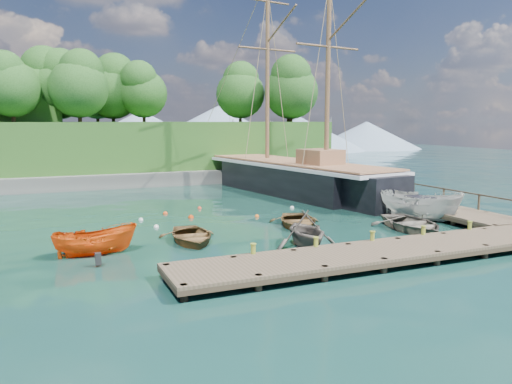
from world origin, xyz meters
TOP-DOWN VIEW (x-y plane):
  - ground at (0.00, 0.00)m, footprint 160.00×160.00m
  - dock_near at (2.00, -6.50)m, footprint 20.00×3.20m
  - dock_east at (11.50, 7.00)m, footprint 3.20×24.00m
  - bollard_0 at (-4.00, -5.10)m, footprint 0.26×0.26m
  - bollard_1 at (-1.00, -5.10)m, footprint 0.26×0.26m
  - bollard_2 at (2.00, -5.10)m, footprint 0.26×0.26m
  - bollard_3 at (5.00, -5.10)m, footprint 0.26×0.26m
  - bollard_4 at (8.00, -5.10)m, footprint 0.26×0.26m
  - rowboat_0 at (-5.16, 0.29)m, footprint 3.35×4.43m
  - rowboat_1 at (-0.27, -2.89)m, footprint 3.66×4.08m
  - rowboat_2 at (1.54, 1.42)m, footprint 4.24×5.02m
  - rowboat_3 at (7.00, -1.96)m, footprint 4.18×5.34m
  - motorboat_orange at (-9.87, -0.41)m, footprint 3.84×1.56m
  - cabin_boat_white at (9.52, 0.35)m, footprint 4.02×5.81m
  - schooner at (7.59, 13.56)m, footprint 8.61×28.47m
  - mooring_buoy_0 at (-6.09, 4.42)m, footprint 0.31×0.31m
  - mooring_buoy_1 at (-3.45, 6.45)m, footprint 0.36×0.36m
  - mooring_buoy_2 at (0.55, 5.15)m, footprint 0.28×0.28m
  - mooring_buoy_3 at (4.08, 7.11)m, footprint 0.29×0.29m
  - mooring_buoy_4 at (-4.66, 8.39)m, footprint 0.32×0.32m
  - mooring_buoy_5 at (-1.96, 9.53)m, footprint 0.28×0.28m
  - mooring_buoy_6 at (-6.52, 6.93)m, footprint 0.29×0.29m
  - mooring_buoy_7 at (2.29, 4.31)m, footprint 0.35×0.35m
  - headland at (-12.88, 31.36)m, footprint 51.00×19.31m
  - distant_ridge at (4.30, 70.00)m, footprint 117.00×40.00m

SIDE VIEW (x-z plane):
  - ground at x=0.00m, z-range 0.00..0.00m
  - bollard_0 at x=-4.00m, z-range -0.23..0.23m
  - bollard_1 at x=-1.00m, z-range -0.23..0.23m
  - bollard_2 at x=2.00m, z-range -0.23..0.23m
  - bollard_3 at x=5.00m, z-range -0.23..0.23m
  - bollard_4 at x=8.00m, z-range -0.23..0.23m
  - rowboat_0 at x=-5.16m, z-range -0.43..0.43m
  - rowboat_1 at x=-0.27m, z-range -0.96..0.96m
  - rowboat_2 at x=1.54m, z-range -0.44..0.44m
  - rowboat_3 at x=7.00m, z-range -0.50..0.50m
  - motorboat_orange at x=-9.87m, z-range -0.73..0.73m
  - cabin_boat_white at x=9.52m, z-range -1.05..1.05m
  - mooring_buoy_0 at x=-6.09m, z-range -0.16..0.16m
  - mooring_buoy_1 at x=-3.45m, z-range -0.18..0.18m
  - mooring_buoy_2 at x=0.55m, z-range -0.14..0.14m
  - mooring_buoy_3 at x=4.08m, z-range -0.15..0.15m
  - mooring_buoy_4 at x=-4.66m, z-range -0.16..0.16m
  - mooring_buoy_5 at x=-1.96m, z-range -0.14..0.14m
  - mooring_buoy_6 at x=-6.52m, z-range -0.15..0.15m
  - mooring_buoy_7 at x=2.29m, z-range -0.17..0.17m
  - dock_near at x=2.00m, z-range -0.12..0.98m
  - dock_east at x=11.50m, z-range -0.12..0.98m
  - schooner at x=7.59m, z-range -9.40..11.74m
  - distant_ridge at x=4.30m, z-range -0.65..9.35m
  - headland at x=-12.88m, z-range -0.91..11.99m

